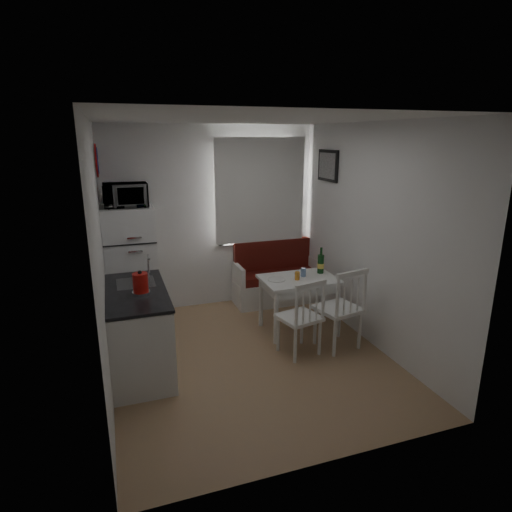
{
  "coord_description": "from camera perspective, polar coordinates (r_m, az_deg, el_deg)",
  "views": [
    {
      "loc": [
        -1.36,
        -4.18,
        2.44
      ],
      "look_at": [
        0.24,
        0.5,
        1.05
      ],
      "focal_mm": 30.0,
      "sensor_mm": 36.0,
      "label": 1
    }
  ],
  "objects": [
    {
      "name": "plate",
      "position": [
        5.34,
        2.74,
        -3.14
      ],
      "size": [
        0.22,
        0.22,
        0.02
      ],
      "primitive_type": "cylinder",
      "color": "white",
      "rests_on": "dining_table"
    },
    {
      "name": "chair_right",
      "position": [
        5.02,
        11.56,
        -5.9
      ],
      "size": [
        0.55,
        0.53,
        0.54
      ],
      "rotation": [
        0.0,
        0.0,
        0.2
      ],
      "color": "white",
      "rests_on": "floor"
    },
    {
      "name": "drinking_glass_orange",
      "position": [
        5.36,
        5.52,
        -2.64
      ],
      "size": [
        0.06,
        0.06,
        0.1
      ],
      "primitive_type": "cylinder",
      "color": "orange",
      "rests_on": "dining_table"
    },
    {
      "name": "picture_frame",
      "position": [
        6.01,
        9.54,
        11.8
      ],
      "size": [
        0.04,
        0.52,
        0.42
      ],
      "primitive_type": "cube",
      "color": "black",
      "rests_on": "wall_right"
    },
    {
      "name": "chair_left",
      "position": [
        4.82,
        6.29,
        -7.21
      ],
      "size": [
        0.52,
        0.5,
        0.49
      ],
      "rotation": [
        0.0,
        0.0,
        0.23
      ],
      "color": "white",
      "rests_on": "floor"
    },
    {
      "name": "ceiling",
      "position": [
        4.4,
        -0.87,
        17.81
      ],
      "size": [
        3.0,
        3.5,
        0.02
      ],
      "primitive_type": "cube",
      "color": "white",
      "rests_on": "wall_back"
    },
    {
      "name": "microwave",
      "position": [
        5.58,
        -17.01,
        7.78
      ],
      "size": [
        0.53,
        0.36,
        0.29
      ],
      "primitive_type": "imported",
      "color": "white",
      "rests_on": "fridge"
    },
    {
      "name": "floor",
      "position": [
        5.03,
        -0.75,
        -13.28
      ],
      "size": [
        3.0,
        3.5,
        0.02
      ],
      "primitive_type": "cube",
      "color": "tan",
      "rests_on": "ground"
    },
    {
      "name": "kettle",
      "position": [
        4.44,
        -15.15,
        -3.49
      ],
      "size": [
        0.18,
        0.18,
        0.24
      ],
      "primitive_type": "cylinder",
      "color": "red",
      "rests_on": "kitchen_counter"
    },
    {
      "name": "wall_left",
      "position": [
        4.34,
        -20.0,
        -0.48
      ],
      "size": [
        0.02,
        3.5,
        2.6
      ],
      "primitive_type": "cube",
      "color": "white",
      "rests_on": "floor"
    },
    {
      "name": "window",
      "position": [
        6.31,
        0.38,
        8.3
      ],
      "size": [
        1.22,
        0.06,
        1.47
      ],
      "primitive_type": "cube",
      "color": "white",
      "rests_on": "wall_back"
    },
    {
      "name": "wall_back",
      "position": [
        6.19,
        -5.87,
        5.04
      ],
      "size": [
        3.0,
        0.02,
        2.6
      ],
      "primitive_type": "cube",
      "color": "white",
      "rests_on": "floor"
    },
    {
      "name": "curtain",
      "position": [
        6.23,
        0.59,
        8.68
      ],
      "size": [
        1.35,
        0.02,
        1.5
      ],
      "primitive_type": "cube",
      "color": "white",
      "rests_on": "wall_back"
    },
    {
      "name": "bench",
      "position": [
        6.49,
        2.75,
        -3.48
      ],
      "size": [
        1.29,
        0.5,
        0.92
      ],
      "color": "white",
      "rests_on": "floor"
    },
    {
      "name": "wall_front",
      "position": [
        3.01,
        9.67,
        -6.73
      ],
      "size": [
        3.0,
        0.02,
        2.6
      ],
      "primitive_type": "cube",
      "color": "white",
      "rests_on": "floor"
    },
    {
      "name": "wine_bottle",
      "position": [
        5.62,
        8.64,
        -0.59
      ],
      "size": [
        0.09,
        0.09,
        0.34
      ],
      "primitive_type": null,
      "color": "#144019",
      "rests_on": "dining_table"
    },
    {
      "name": "drinking_glass_blue",
      "position": [
        5.49,
        6.33,
        -2.15
      ],
      "size": [
        0.07,
        0.07,
        0.11
      ],
      "primitive_type": "cylinder",
      "color": "#6D8ABA",
      "rests_on": "dining_table"
    },
    {
      "name": "wall_sign",
      "position": [
        5.64,
        -20.4,
        11.83
      ],
      "size": [
        0.03,
        0.4,
        0.4
      ],
      "primitive_type": "cylinder",
      "rotation": [
        0.0,
        1.57,
        0.0
      ],
      "color": "navy",
      "rests_on": "wall_left"
    },
    {
      "name": "kitchen_counter",
      "position": [
        4.77,
        -15.38,
        -9.44
      ],
      "size": [
        0.62,
        1.32,
        1.16
      ],
      "color": "white",
      "rests_on": "floor"
    },
    {
      "name": "wall_right",
      "position": [
        5.2,
        15.13,
        2.51
      ],
      "size": [
        0.02,
        3.5,
        2.6
      ],
      "primitive_type": "cube",
      "color": "white",
      "rests_on": "floor"
    },
    {
      "name": "dining_table",
      "position": [
        5.46,
        5.74,
        -3.74
      ],
      "size": [
        0.94,
        0.66,
        0.71
      ],
      "rotation": [
        0.0,
        0.0,
        -0.0
      ],
      "color": "white",
      "rests_on": "floor"
    },
    {
      "name": "fridge",
      "position": [
        5.82,
        -16.3,
        -1.34
      ],
      "size": [
        0.63,
        0.63,
        1.59
      ],
      "primitive_type": "cube",
      "color": "white",
      "rests_on": "floor"
    }
  ]
}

